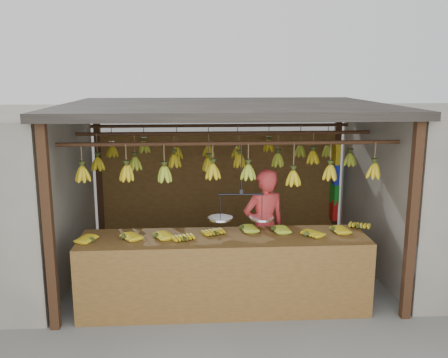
{
  "coord_description": "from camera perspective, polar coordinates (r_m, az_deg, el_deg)",
  "views": [
    {
      "loc": [
        -0.44,
        -6.72,
        2.8
      ],
      "look_at": [
        0.0,
        0.3,
        1.3
      ],
      "focal_mm": 40.0,
      "sensor_mm": 36.0,
      "label": 1
    }
  ],
  "objects": [
    {
      "name": "bag_bundles",
      "position": [
        8.61,
        12.54,
        -0.44
      ],
      "size": [
        0.08,
        0.26,
        1.3
      ],
      "color": "yellow",
      "rests_on": "ground"
    },
    {
      "name": "hanging_bananas",
      "position": [
        6.83,
        0.19,
        2.12
      ],
      "size": [
        3.62,
        2.24,
        0.38
      ],
      "color": "#B69B13",
      "rests_on": "ground"
    },
    {
      "name": "stall",
      "position": [
        7.11,
        -0.01,
        5.34
      ],
      "size": [
        4.3,
        3.3,
        2.4
      ],
      "color": "black",
      "rests_on": "ground"
    },
    {
      "name": "balance_scale",
      "position": [
        5.99,
        1.96,
        -4.09
      ],
      "size": [
        0.79,
        0.31,
        0.92
      ],
      "color": "black",
      "rests_on": "ground"
    },
    {
      "name": "vendor",
      "position": [
        6.61,
        4.61,
        -5.64
      ],
      "size": [
        0.66,
        0.53,
        1.6
      ],
      "primitive_type": "imported",
      "rotation": [
        0.0,
        0.0,
        3.41
      ],
      "color": "#BF3333",
      "rests_on": "ground"
    },
    {
      "name": "counter",
      "position": [
        5.89,
        0.13,
        -8.73
      ],
      "size": [
        3.52,
        0.78,
        0.96
      ],
      "color": "brown",
      "rests_on": "ground"
    },
    {
      "name": "ground",
      "position": [
        7.29,
        0.15,
        -10.54
      ],
      "size": [
        80.0,
        80.0,
        0.0
      ],
      "primitive_type": "plane",
      "color": "#5B5B57"
    }
  ]
}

